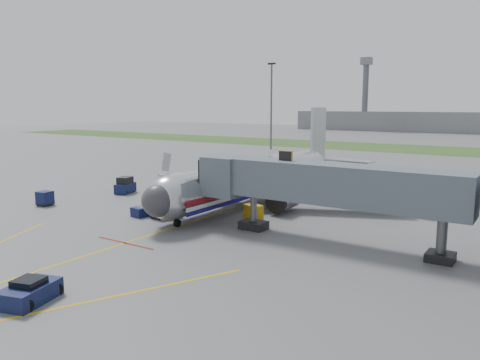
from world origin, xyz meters
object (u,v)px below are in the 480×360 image
Objects in this scene: airliner at (257,178)px; pushback_tug at (30,292)px; belt_loader at (150,209)px; baggage_tug at (125,186)px; ramp_worker at (164,209)px.

airliner is 10.00× the size of pushback_tug.
airliner is 12.58m from belt_loader.
baggage_tug reaches higher than ramp_worker.
baggage_tug is 12.34m from belt_loader.
baggage_tug is at bearing 91.83° from ramp_worker.
belt_loader is at bearing 116.71° from pushback_tug.
pushback_tug is at bearing -63.29° from belt_loader.
airliner is 12.23m from ramp_worker.
belt_loader is (10.50, -6.47, -0.35)m from baggage_tug.
belt_loader is at bearing -115.29° from airliner.
airliner is at bearing 64.71° from belt_loader.
belt_loader is (-5.29, -11.21, -2.13)m from airliner.
belt_loader reaches higher than baggage_tug.
ramp_worker is (2.29, -0.53, 0.41)m from belt_loader.
airliner reaches higher than ramp_worker.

